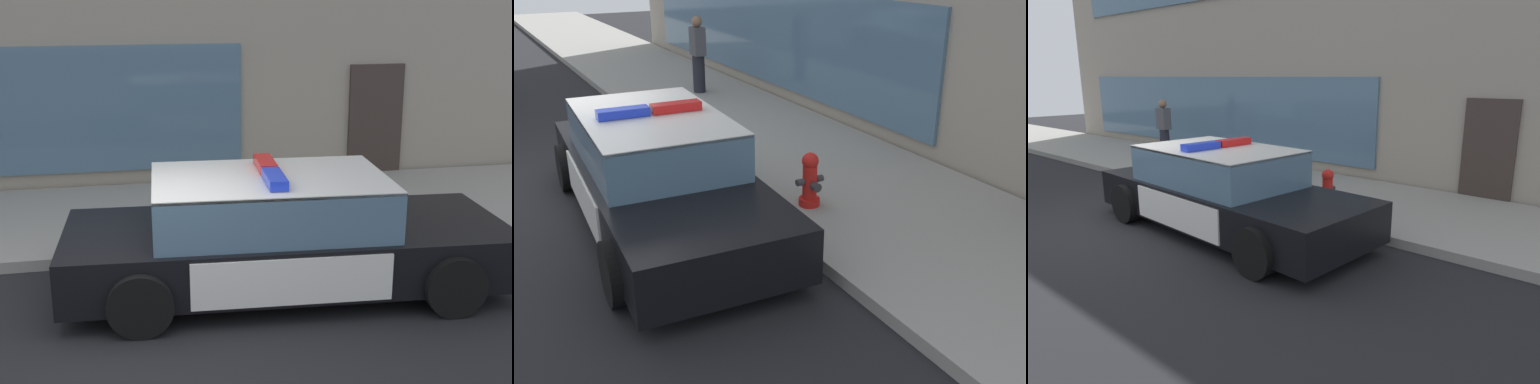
# 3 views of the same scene
# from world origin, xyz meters

# --- Properties ---
(ground) EXTENTS (48.00, 48.00, 0.00)m
(ground) POSITION_xyz_m (0.00, 0.00, 0.00)
(ground) COLOR black
(sidewalk) EXTENTS (48.00, 3.31, 0.15)m
(sidewalk) POSITION_xyz_m (0.00, 3.59, 0.07)
(sidewalk) COLOR gray
(sidewalk) RESTS_ON ground
(police_cruiser) EXTENTS (5.14, 2.30, 1.49)m
(police_cruiser) POSITION_xyz_m (1.72, 0.84, 0.68)
(police_cruiser) COLOR black
(police_cruiser) RESTS_ON ground
(fire_hydrant) EXTENTS (0.34, 0.39, 0.73)m
(fire_hydrant) POSITION_xyz_m (2.55, 2.60, 0.50)
(fire_hydrant) COLOR red
(fire_hydrant) RESTS_ON sidewalk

